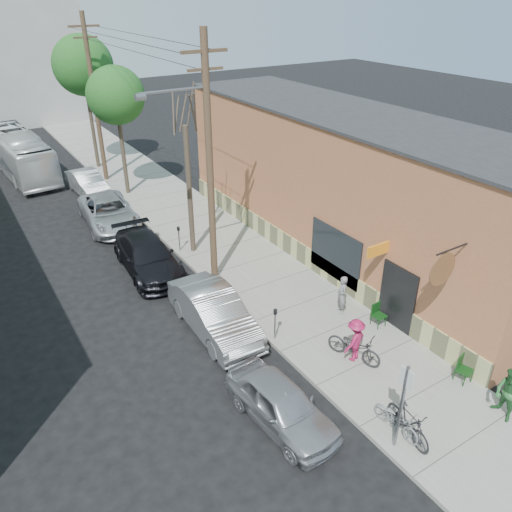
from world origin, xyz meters
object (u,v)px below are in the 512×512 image
car_0 (281,404)px  car_2 (147,256)px  parking_meter_near (275,319)px  parking_meter_far (179,235)px  sign_post (402,400)px  patio_chair_a (379,315)px  car_4 (87,183)px  patron_green (509,394)px  tree_bare (189,192)px  patron_grey (342,295)px  parked_bike_a (408,423)px  utility_pole_near (208,161)px  tree_leafy_far (83,66)px  car_3 (109,212)px  bus (20,154)px  tree_leafy_mid (116,96)px  parked_bike_b (397,420)px  cyclist (355,340)px  car_1 (214,313)px

car_0 → car_2: size_ratio=0.77×
parking_meter_near → parking_meter_far: size_ratio=1.00×
sign_post → patio_chair_a: size_ratio=3.18×
parking_meter_far → car_4: 10.37m
patron_green → car_0: 6.54m
car_2 → tree_bare: bearing=14.7°
patron_grey → parked_bike_a: patron_grey is taller
utility_pole_near → tree_leafy_far: (0.41, 17.95, 1.45)m
parking_meter_near → car_0: 3.79m
sign_post → parked_bike_a: size_ratio=1.58×
car_2 → car_3: bearing=92.8°
car_3 → bus: bearing=106.0°
car_3 → tree_leafy_mid: bearing=62.6°
tree_leafy_far → car_4: tree_leafy_far is taller
patron_grey → parked_bike_a: (-2.49, -5.67, -0.26)m
tree_bare → parked_bike_b: bearing=-90.3°
parking_meter_near → cyclist: cyclist is taller
utility_pole_near → tree_leafy_mid: utility_pole_near is taller
patron_grey → car_3: bearing=-136.1°
car_0 → car_1: size_ratio=0.82×
tree_leafy_far → car_3: bearing=-103.5°
cyclist → car_0: 3.70m
parking_meter_near → parked_bike_a: (0.59, -5.68, -0.30)m
parking_meter_far → parked_bike_b: 13.46m
sign_post → cyclist: bearing=65.7°
parked_bike_b → bus: (-4.61, 29.76, 0.85)m
tree_leafy_far → patio_chair_a: (3.15, -24.31, -6.27)m
parking_meter_far → tree_leafy_mid: (0.55, 8.75, 4.95)m
tree_leafy_far → patron_green: size_ratio=4.97×
patron_grey → car_3: patron_grey is taller
tree_bare → parked_bike_a: size_ratio=3.38×
parking_meter_far → utility_pole_near: (0.14, -3.15, 4.43)m
patio_chair_a → car_0: size_ratio=0.22×
sign_post → tree_bare: size_ratio=0.47×
patron_green → cyclist: bearing=-144.0°
patron_green → car_0: size_ratio=0.44×
tree_leafy_far → tree_bare: bearing=-90.0°
parking_meter_near → car_1: size_ratio=0.25×
patio_chair_a → car_3: 15.49m
parked_bike_b → cyclist: bearing=67.2°
tree_leafy_mid → car_4: size_ratio=1.75×
parked_bike_a → patio_chair_a: bearing=62.5°
car_1 → car_4: (0.07, 16.61, -0.10)m
sign_post → parked_bike_a: sign_post is taller
car_3 → bus: (-2.31, 11.35, 0.68)m
tree_bare → sign_post: bearing=-91.9°
parked_bike_a → car_1: size_ratio=0.36×
car_2 → bus: 17.27m
patron_grey → car_0: 6.00m
patio_chair_a → car_2: 10.36m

